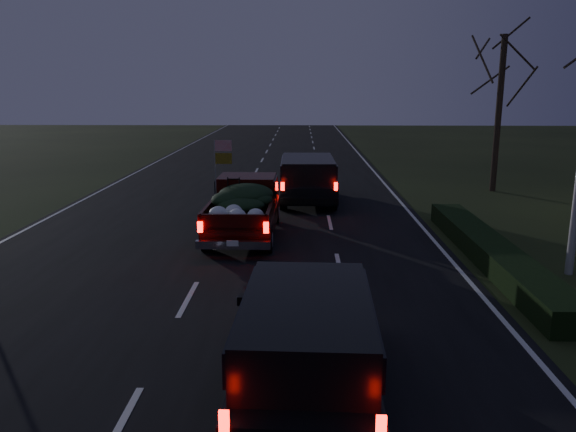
# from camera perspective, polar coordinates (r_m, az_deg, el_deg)

# --- Properties ---
(ground) EXTENTS (120.00, 120.00, 0.00)m
(ground) POSITION_cam_1_polar(r_m,az_deg,el_deg) (13.11, -10.11, -8.34)
(ground) COLOR black
(ground) RESTS_ON ground
(road_asphalt) EXTENTS (14.00, 120.00, 0.02)m
(road_asphalt) POSITION_cam_1_polar(r_m,az_deg,el_deg) (13.11, -10.11, -8.30)
(road_asphalt) COLOR black
(road_asphalt) RESTS_ON ground
(hedge_row) EXTENTS (1.00, 10.00, 0.60)m
(hedge_row) POSITION_cam_1_polar(r_m,az_deg,el_deg) (16.46, 19.88, -3.40)
(hedge_row) COLOR black
(hedge_row) RESTS_ON ground
(bare_tree_far) EXTENTS (3.60, 3.60, 7.00)m
(bare_tree_far) POSITION_cam_1_polar(r_m,az_deg,el_deg) (27.47, 20.89, 13.20)
(bare_tree_far) COLOR black
(bare_tree_far) RESTS_ON ground
(pickup_truck) EXTENTS (2.10, 5.30, 2.76)m
(pickup_truck) POSITION_cam_1_polar(r_m,az_deg,el_deg) (18.12, -4.45, 1.18)
(pickup_truck) COLOR #330A07
(pickup_truck) RESTS_ON ground
(lead_suv) EXTENTS (2.28, 5.33, 1.53)m
(lead_suv) POSITION_cam_1_polar(r_m,az_deg,el_deg) (23.41, 2.01, 4.19)
(lead_suv) COLOR black
(lead_suv) RESTS_ON ground
(rear_suv) EXTENTS (2.25, 4.82, 1.37)m
(rear_suv) POSITION_cam_1_polar(r_m,az_deg,el_deg) (8.71, 1.93, -12.08)
(rear_suv) COLOR black
(rear_suv) RESTS_ON ground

